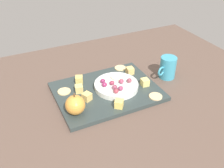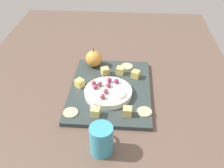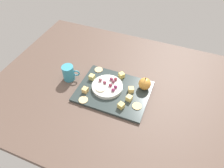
{
  "view_description": "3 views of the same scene",
  "coord_description": "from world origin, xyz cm",
  "px_view_note": "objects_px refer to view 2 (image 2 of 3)",
  "views": [
    {
      "loc": [
        27.68,
        68.09,
        59.56
      ],
      "look_at": [
        -5.88,
        -1.88,
        7.89
      ],
      "focal_mm": 40.74,
      "sensor_mm": 36.0,
      "label": 1
    },
    {
      "loc": [
        -81.02,
        -9.8,
        63.19
      ],
      "look_at": [
        -7.05,
        -4.45,
        8.46
      ],
      "focal_mm": 42.58,
      "sensor_mm": 36.0,
      "label": 2
    },
    {
      "loc": [
        21.9,
        -71.81,
        87.13
      ],
      "look_at": [
        -5.56,
        -3.15,
        8.73
      ],
      "focal_mm": 32.85,
      "sensor_mm": 36.0,
      "label": 3
    }
  ],
  "objects_px": {
    "cheese_cube_3": "(127,111)",
    "cracker_1": "(127,66)",
    "platter": "(110,90)",
    "grape_1": "(95,87)",
    "grape_3": "(106,91)",
    "cheese_cube_2": "(136,74)",
    "cheese_cube_4": "(120,70)",
    "grape_2": "(116,81)",
    "apple_whole": "(94,59)",
    "cheese_cube_5": "(80,83)",
    "serving_dish": "(108,92)",
    "grape_7": "(101,84)",
    "cracker_0": "(144,112)",
    "cup": "(101,139)",
    "grape_4": "(102,96)",
    "cracker_2": "(71,112)",
    "grape_0": "(94,83)",
    "grape_6": "(109,80)",
    "cheese_cube_0": "(96,112)",
    "apple_slice_0": "(118,94)",
    "cheese_cube_1": "(105,71)",
    "grape_5": "(108,85)"
  },
  "relations": [
    {
      "from": "cheese_cube_5",
      "to": "grape_7",
      "type": "distance_m",
      "value": 0.08
    },
    {
      "from": "cracker_0",
      "to": "grape_5",
      "type": "height_order",
      "value": "grape_5"
    },
    {
      "from": "cheese_cube_4",
      "to": "grape_2",
      "type": "bearing_deg",
      "value": 173.92
    },
    {
      "from": "grape_0",
      "to": "grape_1",
      "type": "distance_m",
      "value": 0.02
    },
    {
      "from": "cheese_cube_2",
      "to": "cheese_cube_5",
      "type": "bearing_deg",
      "value": 109.29
    },
    {
      "from": "cheese_cube_0",
      "to": "apple_slice_0",
      "type": "bearing_deg",
      "value": -37.48
    },
    {
      "from": "serving_dish",
      "to": "cheese_cube_3",
      "type": "xyz_separation_m",
      "value": [
        -0.1,
        -0.07,
        0.0
      ]
    },
    {
      "from": "apple_whole",
      "to": "cup",
      "type": "bearing_deg",
      "value": -170.0
    },
    {
      "from": "grape_0",
      "to": "grape_7",
      "type": "xyz_separation_m",
      "value": [
        -0.01,
        -0.03,
        0.0
      ]
    },
    {
      "from": "cheese_cube_3",
      "to": "platter",
      "type": "bearing_deg",
      "value": 25.74
    },
    {
      "from": "serving_dish",
      "to": "grape_7",
      "type": "xyz_separation_m",
      "value": [
        0.02,
        0.03,
        0.02
      ]
    },
    {
      "from": "cheese_cube_3",
      "to": "grape_6",
      "type": "bearing_deg",
      "value": 25.37
    },
    {
      "from": "cheese_cube_4",
      "to": "cracker_2",
      "type": "bearing_deg",
      "value": 148.05
    },
    {
      "from": "grape_6",
      "to": "platter",
      "type": "bearing_deg",
      "value": -159.52
    },
    {
      "from": "platter",
      "to": "grape_4",
      "type": "relative_size",
      "value": 19.57
    },
    {
      "from": "grape_7",
      "to": "cracker_2",
      "type": "bearing_deg",
      "value": 145.92
    },
    {
      "from": "cracker_0",
      "to": "grape_2",
      "type": "distance_m",
      "value": 0.16
    },
    {
      "from": "cheese_cube_2",
      "to": "grape_6",
      "type": "relative_size",
      "value": 1.43
    },
    {
      "from": "cheese_cube_3",
      "to": "cracker_1",
      "type": "xyz_separation_m",
      "value": [
        0.28,
        0.01,
        -0.01
      ]
    },
    {
      "from": "grape_3",
      "to": "cheese_cube_0",
      "type": "bearing_deg",
      "value": 165.81
    },
    {
      "from": "cheese_cube_4",
      "to": "cheese_cube_2",
      "type": "bearing_deg",
      "value": -109.88
    },
    {
      "from": "cheese_cube_1",
      "to": "grape_5",
      "type": "bearing_deg",
      "value": -168.52
    },
    {
      "from": "cracker_1",
      "to": "grape_1",
      "type": "xyz_separation_m",
      "value": [
        -0.18,
        0.11,
        0.03
      ]
    },
    {
      "from": "grape_3",
      "to": "apple_whole",
      "type": "bearing_deg",
      "value": 18.03
    },
    {
      "from": "grape_1",
      "to": "cheese_cube_4",
      "type": "bearing_deg",
      "value": -32.06
    },
    {
      "from": "grape_5",
      "to": "apple_slice_0",
      "type": "xyz_separation_m",
      "value": [
        -0.04,
        -0.04,
        -0.01
      ]
    },
    {
      "from": "grape_0",
      "to": "grape_6",
      "type": "relative_size",
      "value": 1.0
    },
    {
      "from": "cracker_2",
      "to": "grape_4",
      "type": "relative_size",
      "value": 2.49
    },
    {
      "from": "cheese_cube_2",
      "to": "grape_2",
      "type": "height_order",
      "value": "grape_2"
    },
    {
      "from": "cracker_0",
      "to": "cracker_2",
      "type": "relative_size",
      "value": 1.0
    },
    {
      "from": "grape_3",
      "to": "cheese_cube_2",
      "type": "bearing_deg",
      "value": -37.88
    },
    {
      "from": "cheese_cube_3",
      "to": "grape_7",
      "type": "height_order",
      "value": "grape_7"
    },
    {
      "from": "cheese_cube_3",
      "to": "grape_4",
      "type": "bearing_deg",
      "value": 59.19
    },
    {
      "from": "cheese_cube_5",
      "to": "apple_whole",
      "type": "bearing_deg",
      "value": -13.64
    },
    {
      "from": "cheese_cube_1",
      "to": "cheese_cube_2",
      "type": "distance_m",
      "value": 0.12
    },
    {
      "from": "cheese_cube_2",
      "to": "grape_7",
      "type": "distance_m",
      "value": 0.16
    },
    {
      "from": "platter",
      "to": "cheese_cube_3",
      "type": "bearing_deg",
      "value": -154.26
    },
    {
      "from": "grape_7",
      "to": "apple_slice_0",
      "type": "relative_size",
      "value": 0.37
    },
    {
      "from": "apple_whole",
      "to": "grape_3",
      "type": "height_order",
      "value": "apple_whole"
    },
    {
      "from": "grape_4",
      "to": "grape_3",
      "type": "bearing_deg",
      "value": -15.6
    },
    {
      "from": "grape_5",
      "to": "grape_6",
      "type": "distance_m",
      "value": 0.03
    },
    {
      "from": "cheese_cube_2",
      "to": "cracker_1",
      "type": "relative_size",
      "value": 0.58
    },
    {
      "from": "cup",
      "to": "grape_4",
      "type": "bearing_deg",
      "value": 4.9
    },
    {
      "from": "grape_7",
      "to": "grape_2",
      "type": "bearing_deg",
      "value": -68.08
    },
    {
      "from": "platter",
      "to": "grape_1",
      "type": "distance_m",
      "value": 0.07
    },
    {
      "from": "grape_4",
      "to": "cheese_cube_0",
      "type": "bearing_deg",
      "value": 166.51
    },
    {
      "from": "grape_6",
      "to": "cup",
      "type": "relative_size",
      "value": 0.2
    },
    {
      "from": "apple_whole",
      "to": "cheese_cube_5",
      "type": "height_order",
      "value": "apple_whole"
    },
    {
      "from": "cheese_cube_0",
      "to": "grape_0",
      "type": "relative_size",
      "value": 1.43
    },
    {
      "from": "apple_whole",
      "to": "grape_5",
      "type": "height_order",
      "value": "apple_whole"
    }
  ]
}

